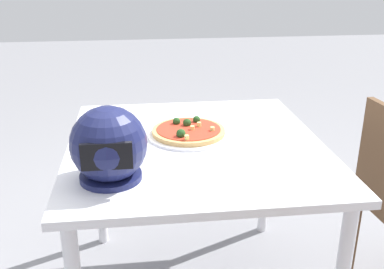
# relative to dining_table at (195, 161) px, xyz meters

# --- Properties ---
(dining_table) EXTENTS (1.01, 1.07, 0.76)m
(dining_table) POSITION_rel_dining_table_xyz_m (0.00, 0.00, 0.00)
(dining_table) COLOR white
(dining_table) RESTS_ON ground
(pizza_plate) EXTENTS (0.34, 0.34, 0.01)m
(pizza_plate) POSITION_rel_dining_table_xyz_m (0.02, -0.07, 0.09)
(pizza_plate) COLOR white
(pizza_plate) RESTS_ON dining_table
(pizza) EXTENTS (0.30, 0.30, 0.05)m
(pizza) POSITION_rel_dining_table_xyz_m (0.02, -0.07, 0.11)
(pizza) COLOR tan
(pizza) RESTS_ON pizza_plate
(motorcycle_helmet) EXTENTS (0.25, 0.25, 0.25)m
(motorcycle_helmet) POSITION_rel_dining_table_xyz_m (0.32, 0.28, 0.21)
(motorcycle_helmet) COLOR #191E4C
(motorcycle_helmet) RESTS_ON dining_table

